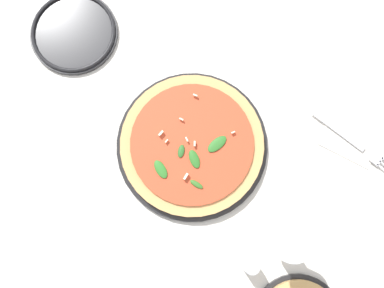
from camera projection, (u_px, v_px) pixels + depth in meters
name	position (u px, v px, depth m)	size (l,w,h in m)	color
ground_plane	(176.00, 156.00, 0.96)	(6.00, 6.00, 0.00)	silver
pizza_arugula_main	(192.00, 145.00, 0.95)	(0.32, 0.32, 0.05)	black
wine_glass	(287.00, 241.00, 0.82)	(0.07, 0.07, 0.17)	white
napkin	(350.00, 140.00, 0.97)	(0.14, 0.10, 0.01)	silver
fork	(353.00, 142.00, 0.96)	(0.20, 0.10, 0.00)	silver
side_plate_white	(74.00, 32.00, 1.00)	(0.20, 0.20, 0.02)	black
shaker_pepper	(250.00, 266.00, 0.89)	(0.03, 0.03, 0.07)	silver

